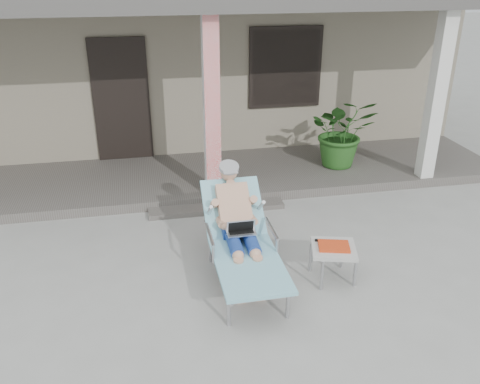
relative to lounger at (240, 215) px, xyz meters
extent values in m
plane|color=#9E9E99|center=(-0.02, -0.17, -0.76)|extent=(60.00, 60.00, 0.00)
cube|color=gray|center=(-0.02, 6.33, 0.74)|extent=(10.00, 5.00, 3.00)
cube|color=black|center=(-1.32, 3.80, 0.44)|extent=(0.95, 0.06, 2.10)
cube|color=black|center=(1.58, 3.80, 0.89)|extent=(1.20, 0.06, 1.30)
cube|color=black|center=(1.58, 3.80, 0.89)|extent=(1.32, 0.05, 1.42)
cube|color=#605B56|center=(-0.02, 2.83, -0.69)|extent=(10.00, 2.00, 0.15)
cube|color=red|center=(-0.02, 1.98, 0.69)|extent=(0.22, 0.22, 2.61)
cube|color=silver|center=(3.48, 1.98, 0.69)|extent=(0.22, 0.22, 2.61)
cube|color=#605B56|center=(-0.02, 1.68, -0.72)|extent=(2.00, 0.30, 0.07)
cylinder|color=#B7B7BC|center=(-0.30, -0.93, -0.58)|extent=(0.04, 0.04, 0.37)
cylinder|color=#B7B7BC|center=(0.31, -0.92, -0.58)|extent=(0.04, 0.04, 0.37)
cylinder|color=#B7B7BC|center=(-0.31, 0.31, -0.58)|extent=(0.04, 0.04, 0.37)
cylinder|color=#B7B7BC|center=(0.31, 0.31, -0.58)|extent=(0.04, 0.04, 0.37)
cube|color=#B7B7BC|center=(0.00, -0.47, -0.38)|extent=(0.63, 1.21, 0.03)
cube|color=#86B7D0|center=(0.00, -0.47, -0.36)|extent=(0.72, 1.25, 0.04)
cube|color=#B7B7BC|center=(0.00, 0.41, -0.15)|extent=(0.62, 0.58, 0.49)
cube|color=#86B7D0|center=(0.00, 0.41, -0.11)|extent=(0.72, 0.65, 0.55)
cylinder|color=#98989A|center=(0.00, 0.70, 0.32)|extent=(0.24, 0.25, 0.13)
cube|color=silver|center=(0.00, -0.04, -0.19)|extent=(0.33, 0.23, 0.23)
cube|color=#B6B6B1|center=(1.02, -0.33, -0.37)|extent=(0.61, 0.61, 0.04)
cylinder|color=#B7B7BC|center=(0.82, -0.53, -0.57)|extent=(0.04, 0.04, 0.38)
cylinder|color=#B7B7BC|center=(1.22, -0.53, -0.57)|extent=(0.04, 0.04, 0.38)
cylinder|color=#B7B7BC|center=(0.82, -0.13, -0.57)|extent=(0.04, 0.04, 0.38)
cylinder|color=#B7B7BC|center=(1.22, -0.13, -0.57)|extent=(0.04, 0.04, 0.38)
cube|color=red|center=(1.02, -0.33, -0.33)|extent=(0.40, 0.34, 0.03)
cube|color=black|center=(1.02, -0.20, -0.34)|extent=(0.34, 0.11, 0.03)
imported|color=#26591E|center=(2.31, 2.72, -0.01)|extent=(1.24, 1.13, 1.20)
camera|label=1|loc=(-1.00, -5.00, 2.61)|focal=38.00mm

